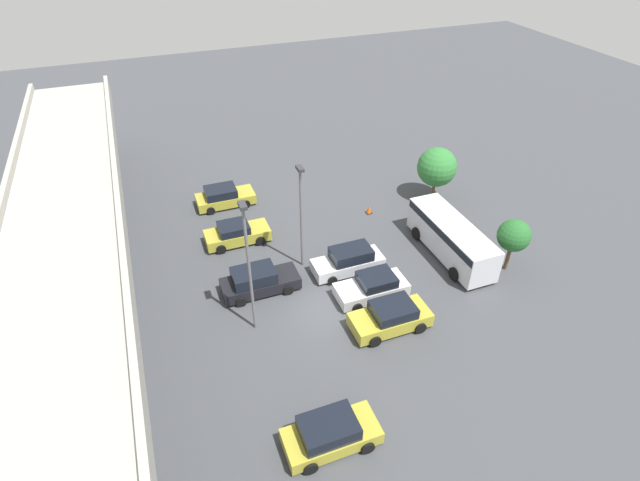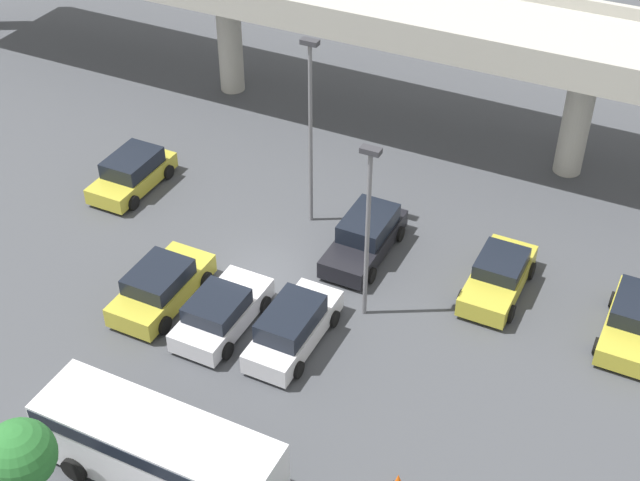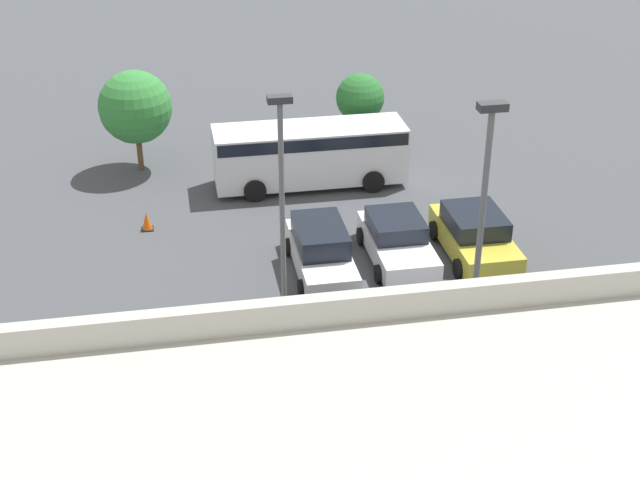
% 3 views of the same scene
% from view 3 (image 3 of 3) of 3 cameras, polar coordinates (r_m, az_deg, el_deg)
% --- Properties ---
extents(ground_plane, '(115.02, 115.02, 0.00)m').
position_cam_3_polar(ground_plane, '(28.76, 6.70, -4.13)').
color(ground_plane, '#424449').
extents(parked_car_1, '(2.25, 4.55, 1.63)m').
position_cam_3_polar(parked_car_1, '(31.52, 9.87, 0.33)').
color(parked_car_1, gold).
rests_on(parked_car_1, ground_plane).
extents(parked_car_2, '(2.15, 4.79, 1.67)m').
position_cam_3_polar(parked_car_2, '(25.01, 2.18, -7.28)').
color(parked_car_2, black).
rests_on(parked_car_2, ground_plane).
extents(parked_car_3, '(2.12, 4.47, 1.52)m').
position_cam_3_polar(parked_car_3, '(24.59, -10.66, -8.75)').
color(parked_car_3, gold).
rests_on(parked_car_3, ground_plane).
extents(parked_car_5, '(2.18, 4.40, 1.53)m').
position_cam_3_polar(parked_car_5, '(30.93, 4.96, -0.02)').
color(parked_car_5, silver).
rests_on(parked_car_5, ground_plane).
extents(parked_car_6, '(2.03, 4.64, 1.70)m').
position_cam_3_polar(parked_car_6, '(30.00, 0.07, -0.68)').
color(parked_car_6, silver).
rests_on(parked_car_6, ground_plane).
extents(shuttle_bus, '(7.72, 2.57, 2.50)m').
position_cam_3_polar(shuttle_bus, '(36.12, -0.66, 5.77)').
color(shuttle_bus, silver).
rests_on(shuttle_bus, ground_plane).
extents(lamp_post_near_aisle, '(0.70, 0.35, 8.31)m').
position_cam_3_polar(lamp_post_near_aisle, '(22.81, 10.23, 0.46)').
color(lamp_post_near_aisle, slate).
rests_on(lamp_post_near_aisle, ground_plane).
extents(lamp_post_mid_lot, '(0.70, 0.35, 7.26)m').
position_cam_3_polar(lamp_post_mid_lot, '(25.88, -2.46, 3.05)').
color(lamp_post_mid_lot, slate).
rests_on(lamp_post_mid_lot, ground_plane).
extents(tree_front_left, '(2.09, 2.09, 3.71)m').
position_cam_3_polar(tree_front_left, '(38.62, 2.59, 9.09)').
color(tree_front_left, brown).
rests_on(tree_front_left, ground_plane).
extents(tree_front_centre, '(3.04, 3.04, 4.30)m').
position_cam_3_polar(tree_front_centre, '(37.92, -11.74, 8.35)').
color(tree_front_centre, brown).
rests_on(tree_front_centre, ground_plane).
extents(traffic_cone, '(0.44, 0.44, 0.70)m').
position_cam_3_polar(traffic_cone, '(33.59, -11.02, 1.21)').
color(traffic_cone, black).
rests_on(traffic_cone, ground_plane).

